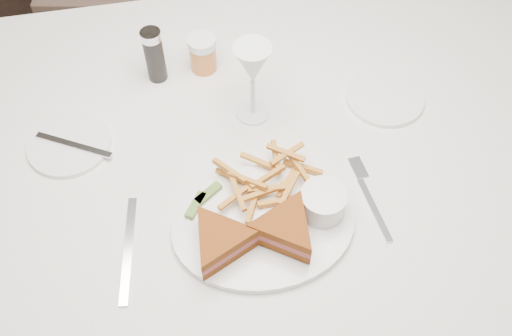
{
  "coord_description": "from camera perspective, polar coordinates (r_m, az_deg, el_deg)",
  "views": [
    {
      "loc": [
        -0.57,
        -0.74,
        1.62
      ],
      "look_at": [
        -0.4,
        -0.18,
        0.8
      ],
      "focal_mm": 40.0,
      "sensor_mm": 36.0,
      "label": 1
    }
  ],
  "objects": [
    {
      "name": "chair_far",
      "position": [
        2.05,
        -7.12,
        16.01
      ],
      "size": [
        0.88,
        0.85,
        0.74
      ],
      "primitive_type": "imported",
      "rotation": [
        0.0,
        0.0,
        2.83
      ],
      "color": "#48362C",
      "rests_on": "ground"
    },
    {
      "name": "table",
      "position": [
        1.4,
        -0.61,
        -8.69
      ],
      "size": [
        1.68,
        1.21,
        0.75
      ],
      "primitive_type": "cube",
      "rotation": [
        0.0,
        0.0,
        -0.1
      ],
      "color": "silver",
      "rests_on": "ground"
    },
    {
      "name": "ground",
      "position": [
        1.87,
        10.27,
        -7.4
      ],
      "size": [
        5.0,
        5.0,
        0.0
      ],
      "primitive_type": "plane",
      "color": "black",
      "rests_on": "ground"
    },
    {
      "name": "table_setting",
      "position": [
        1.02,
        -0.27,
        -0.39
      ],
      "size": [
        0.79,
        0.63,
        0.18
      ],
      "color": "white",
      "rests_on": "table"
    }
  ]
}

